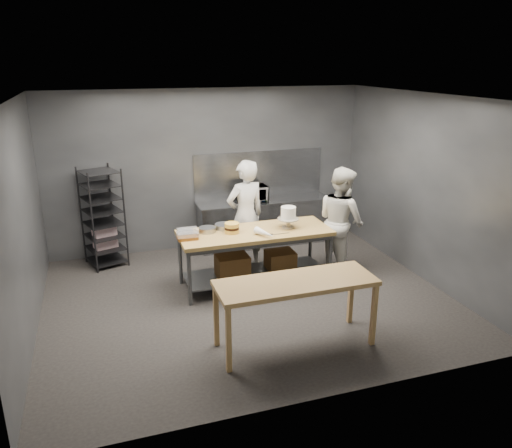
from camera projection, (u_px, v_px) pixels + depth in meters
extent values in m
plane|color=black|center=(248.00, 299.00, 7.65)|extent=(6.00, 6.00, 0.00)
cube|color=#4C4F54|center=(209.00, 170.00, 9.43)|extent=(6.00, 0.04, 3.00)
cube|color=olive|center=(255.00, 233.00, 7.86)|extent=(2.40, 0.90, 0.06)
cube|color=#47494C|center=(255.00, 273.00, 8.08)|extent=(2.25, 0.75, 0.03)
cylinder|color=#47494C|center=(189.00, 279.00, 7.32)|extent=(0.06, 0.06, 0.86)
cylinder|color=#47494C|center=(180.00, 259.00, 8.02)|extent=(0.06, 0.06, 0.86)
cylinder|color=#47494C|center=(330.00, 260.00, 7.99)|extent=(0.06, 0.06, 0.86)
cylinder|color=#47494C|center=(310.00, 244.00, 8.69)|extent=(0.06, 0.06, 0.86)
cube|color=brown|center=(232.00, 266.00, 7.87)|extent=(0.50, 0.40, 0.35)
cube|color=brown|center=(280.00, 260.00, 8.17)|extent=(0.45, 0.38, 0.30)
cube|color=olive|center=(296.00, 283.00, 6.15)|extent=(2.00, 0.70, 0.06)
cube|color=olive|center=(229.00, 340.00, 5.74)|extent=(0.06, 0.06, 0.84)
cube|color=olive|center=(216.00, 316.00, 6.28)|extent=(0.06, 0.06, 0.84)
cube|color=olive|center=(374.00, 315.00, 6.30)|extent=(0.06, 0.06, 0.84)
cube|color=olive|center=(351.00, 295.00, 6.84)|extent=(0.06, 0.06, 0.84)
cube|color=slate|center=(264.00, 201.00, 9.63)|extent=(2.60, 0.60, 0.04)
cube|color=slate|center=(264.00, 223.00, 9.77)|extent=(2.56, 0.56, 0.86)
cube|color=slate|center=(259.00, 174.00, 9.75)|extent=(2.60, 0.02, 0.90)
cube|color=black|center=(103.00, 217.00, 8.67)|extent=(0.77, 0.80, 1.75)
cube|color=silver|center=(105.00, 235.00, 8.78)|extent=(0.44, 0.35, 0.45)
imported|color=silver|center=(245.00, 216.00, 8.46)|extent=(0.79, 0.60, 1.92)
imported|color=silver|center=(341.00, 221.00, 8.36)|extent=(0.85, 1.00, 1.83)
imported|color=black|center=(252.00, 194.00, 9.51)|extent=(0.54, 0.37, 0.30)
cylinder|color=#A49A83|center=(288.00, 227.00, 7.99)|extent=(0.20, 0.20, 0.02)
cylinder|color=#A49A83|center=(288.00, 223.00, 7.97)|extent=(0.06, 0.06, 0.12)
cylinder|color=#A49A83|center=(288.00, 219.00, 7.95)|extent=(0.34, 0.34, 0.02)
cylinder|color=white|center=(288.00, 213.00, 7.91)|extent=(0.24, 0.24, 0.19)
cylinder|color=gold|center=(232.00, 231.00, 7.75)|extent=(0.23, 0.23, 0.06)
cylinder|color=black|center=(232.00, 228.00, 7.74)|extent=(0.23, 0.23, 0.04)
cylinder|color=gold|center=(232.00, 225.00, 7.72)|extent=(0.23, 0.23, 0.06)
cylinder|color=gray|center=(207.00, 230.00, 7.79)|extent=(0.27, 0.27, 0.07)
cylinder|color=gray|center=(224.00, 226.00, 7.95)|extent=(0.30, 0.30, 0.07)
cylinder|color=gray|center=(185.00, 232.00, 7.67)|extent=(0.25, 0.25, 0.07)
cone|color=white|center=(265.00, 233.00, 7.56)|extent=(0.27, 0.40, 0.12)
cube|color=slate|center=(281.00, 234.00, 7.71)|extent=(0.28, 0.02, 0.00)
cube|color=black|center=(270.00, 235.00, 7.66)|extent=(0.09, 0.02, 0.02)
cube|color=#9A581E|center=(188.00, 238.00, 7.48)|extent=(0.30, 0.20, 0.05)
cube|color=silver|center=(187.00, 234.00, 7.46)|extent=(0.31, 0.21, 0.06)
cube|color=#9A581E|center=(188.00, 234.00, 7.63)|extent=(0.30, 0.20, 0.05)
cube|color=silver|center=(188.00, 231.00, 7.61)|extent=(0.31, 0.21, 0.06)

